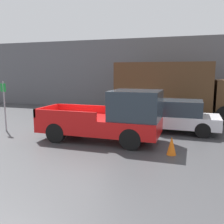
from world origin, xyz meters
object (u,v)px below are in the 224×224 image
car (175,116)px  delivery_truck (173,89)px  pickup_truck (111,118)px  parking_sign (4,103)px  traffic_cone (172,146)px

car → delivery_truck: (-0.43, 3.52, 1.09)m
pickup_truck → delivery_truck: bearing=71.9°
delivery_truck → parking_sign: (-7.62, -6.03, -0.49)m
parking_sign → delivery_truck: bearing=38.4°
parking_sign → traffic_cone: parking_sign is taller
parking_sign → traffic_cone: size_ratio=3.71×
delivery_truck → parking_sign: size_ratio=3.08×
car → pickup_truck: bearing=-132.5°
car → parking_sign: bearing=-162.7°
car → delivery_truck: bearing=96.9°
delivery_truck → traffic_cone: bearing=-85.5°
delivery_truck → traffic_cone: delivery_truck is taller
car → parking_sign: size_ratio=1.71×
traffic_cone → pickup_truck: bearing=159.6°
parking_sign → traffic_cone: (8.18, -1.13, -1.06)m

